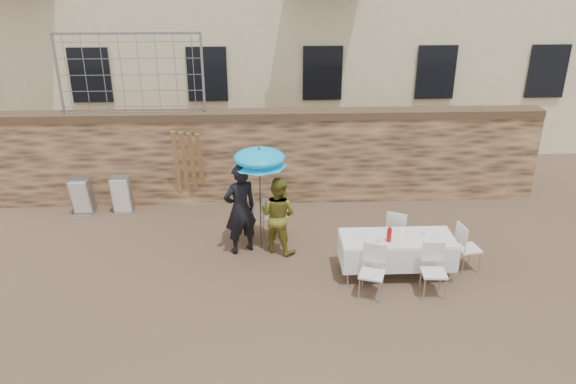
{
  "coord_description": "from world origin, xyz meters",
  "views": [
    {
      "loc": [
        -0.01,
        -7.66,
        5.68
      ],
      "look_at": [
        0.4,
        2.2,
        1.4
      ],
      "focal_mm": 35.0,
      "sensor_mm": 36.0,
      "label": 1
    }
  ],
  "objects_px": {
    "woman_dress": "(278,215)",
    "couple_chair_left": "(242,218)",
    "table_chair_front_left": "(372,273)",
    "table_chair_front_right": "(434,272)",
    "couple_chair_right": "(275,217)",
    "chair_stack_left": "(84,193)",
    "table_chair_back": "(398,231)",
    "soda_bottle": "(389,235)",
    "man_suit": "(240,209)",
    "umbrella": "(259,161)",
    "chair_stack_right": "(123,192)",
    "banquet_table": "(398,239)",
    "table_chair_side": "(468,247)"
  },
  "relations": [
    {
      "from": "couple_chair_right",
      "to": "chair_stack_right",
      "type": "xyz_separation_m",
      "value": [
        -3.53,
        1.54,
        -0.02
      ]
    },
    {
      "from": "couple_chair_left",
      "to": "table_chair_front_right",
      "type": "distance_m",
      "value": 4.13
    },
    {
      "from": "umbrella",
      "to": "table_chair_side",
      "type": "height_order",
      "value": "umbrella"
    },
    {
      "from": "banquet_table",
      "to": "chair_stack_left",
      "type": "height_order",
      "value": "chair_stack_left"
    },
    {
      "from": "umbrella",
      "to": "couple_chair_left",
      "type": "height_order",
      "value": "umbrella"
    },
    {
      "from": "man_suit",
      "to": "table_chair_side",
      "type": "xyz_separation_m",
      "value": [
        4.35,
        -0.88,
        -0.46
      ]
    },
    {
      "from": "man_suit",
      "to": "table_chair_front_right",
      "type": "bearing_deg",
      "value": 125.45
    },
    {
      "from": "chair_stack_left",
      "to": "couple_chair_right",
      "type": "bearing_deg",
      "value": -19.12
    },
    {
      "from": "couple_chair_left",
      "to": "man_suit",
      "type": "bearing_deg",
      "value": 60.11
    },
    {
      "from": "woman_dress",
      "to": "couple_chair_left",
      "type": "bearing_deg",
      "value": -5.59
    },
    {
      "from": "couple_chair_right",
      "to": "table_chair_front_left",
      "type": "relative_size",
      "value": 1.0
    },
    {
      "from": "umbrella",
      "to": "table_chair_front_left",
      "type": "height_order",
      "value": "umbrella"
    },
    {
      "from": "man_suit",
      "to": "umbrella",
      "type": "xyz_separation_m",
      "value": [
        0.4,
        0.1,
        0.98
      ]
    },
    {
      "from": "banquet_table",
      "to": "soda_bottle",
      "type": "bearing_deg",
      "value": -143.13
    },
    {
      "from": "banquet_table",
      "to": "chair_stack_right",
      "type": "relative_size",
      "value": 2.28
    },
    {
      "from": "chair_stack_right",
      "to": "table_chair_back",
      "type": "bearing_deg",
      "value": -20.78
    },
    {
      "from": "woman_dress",
      "to": "banquet_table",
      "type": "height_order",
      "value": "woman_dress"
    },
    {
      "from": "table_chair_back",
      "to": "soda_bottle",
      "type": "bearing_deg",
      "value": 94.26
    },
    {
      "from": "table_chair_front_right",
      "to": "chair_stack_left",
      "type": "distance_m",
      "value": 8.13
    },
    {
      "from": "table_chair_front_right",
      "to": "chair_stack_left",
      "type": "height_order",
      "value": "table_chair_front_right"
    },
    {
      "from": "umbrella",
      "to": "chair_stack_right",
      "type": "bearing_deg",
      "value": 148.41
    },
    {
      "from": "couple_chair_right",
      "to": "chair_stack_left",
      "type": "bearing_deg",
      "value": 11.93
    },
    {
      "from": "couple_chair_left",
      "to": "table_chair_front_right",
      "type": "xyz_separation_m",
      "value": [
        3.45,
        -2.28,
        0.0
      ]
    },
    {
      "from": "couple_chair_right",
      "to": "table_chair_front_left",
      "type": "distance_m",
      "value": 2.81
    },
    {
      "from": "chair_stack_left",
      "to": "chair_stack_right",
      "type": "relative_size",
      "value": 1.0
    },
    {
      "from": "soda_bottle",
      "to": "table_chair_front_left",
      "type": "distance_m",
      "value": 0.84
    },
    {
      "from": "table_chair_front_right",
      "to": "chair_stack_right",
      "type": "height_order",
      "value": "table_chair_front_right"
    },
    {
      "from": "chair_stack_left",
      "to": "chair_stack_right",
      "type": "xyz_separation_m",
      "value": [
        0.9,
        0.0,
        0.0
      ]
    },
    {
      "from": "man_suit",
      "to": "woman_dress",
      "type": "relative_size",
      "value": 1.18
    },
    {
      "from": "umbrella",
      "to": "table_chair_front_left",
      "type": "relative_size",
      "value": 2.12
    },
    {
      "from": "woman_dress",
      "to": "banquet_table",
      "type": "distance_m",
      "value": 2.41
    },
    {
      "from": "soda_bottle",
      "to": "table_chair_back",
      "type": "xyz_separation_m",
      "value": [
        0.4,
        0.95,
        -0.43
      ]
    },
    {
      "from": "woman_dress",
      "to": "couple_chair_right",
      "type": "bearing_deg",
      "value": -54.14
    },
    {
      "from": "umbrella",
      "to": "table_chair_front_left",
      "type": "distance_m",
      "value": 3.04
    },
    {
      "from": "table_chair_front_left",
      "to": "table_chair_side",
      "type": "distance_m",
      "value": 2.17
    },
    {
      "from": "man_suit",
      "to": "table_chair_front_left",
      "type": "bearing_deg",
      "value": 115.7
    },
    {
      "from": "man_suit",
      "to": "banquet_table",
      "type": "distance_m",
      "value": 3.11
    },
    {
      "from": "banquet_table",
      "to": "soda_bottle",
      "type": "relative_size",
      "value": 8.08
    },
    {
      "from": "umbrella",
      "to": "couple_chair_left",
      "type": "bearing_deg",
      "value": 131.63
    },
    {
      "from": "couple_chair_left",
      "to": "table_chair_back",
      "type": "bearing_deg",
      "value": 137.03
    },
    {
      "from": "chair_stack_left",
      "to": "man_suit",
      "type": "bearing_deg",
      "value": -29.22
    },
    {
      "from": "table_chair_back",
      "to": "table_chair_front_right",
      "type": "bearing_deg",
      "value": 128.05
    },
    {
      "from": "woman_dress",
      "to": "couple_chair_left",
      "type": "height_order",
      "value": "woman_dress"
    },
    {
      "from": "table_chair_front_left",
      "to": "table_chair_front_right",
      "type": "bearing_deg",
      "value": 19.53
    },
    {
      "from": "couple_chair_left",
      "to": "soda_bottle",
      "type": "height_order",
      "value": "soda_bottle"
    },
    {
      "from": "couple_chair_right",
      "to": "soda_bottle",
      "type": "bearing_deg",
      "value": 171.65
    },
    {
      "from": "table_chair_front_right",
      "to": "table_chair_side",
      "type": "relative_size",
      "value": 1.0
    },
    {
      "from": "couple_chair_right",
      "to": "soda_bottle",
      "type": "distance_m",
      "value": 2.68
    },
    {
      "from": "table_chair_back",
      "to": "chair_stack_left",
      "type": "relative_size",
      "value": 1.04
    },
    {
      "from": "man_suit",
      "to": "couple_chair_right",
      "type": "height_order",
      "value": "man_suit"
    }
  ]
}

